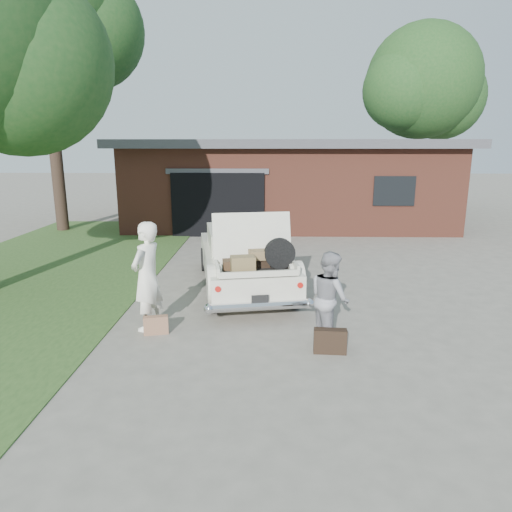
{
  "coord_description": "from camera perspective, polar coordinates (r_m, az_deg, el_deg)",
  "views": [
    {
      "loc": [
        0.21,
        -7.65,
        3.11
      ],
      "look_at": [
        0.0,
        0.6,
        1.1
      ],
      "focal_mm": 32.0,
      "sensor_mm": 36.0,
      "label": 1
    }
  ],
  "objects": [
    {
      "name": "house",
      "position": [
        19.19,
        3.81,
        9.36
      ],
      "size": [
        12.8,
        7.8,
        3.3
      ],
      "color": "brown",
      "rests_on": "ground"
    },
    {
      "name": "grass_strip",
      "position": [
        12.47,
        -25.86,
        -2.1
      ],
      "size": [
        6.0,
        16.0,
        0.02
      ],
      "primitive_type": "cube",
      "color": "#2D4C1E",
      "rests_on": "ground"
    },
    {
      "name": "woman_right",
      "position": [
        7.36,
        9.2,
        -5.16
      ],
      "size": [
        0.8,
        0.89,
        1.51
      ],
      "primitive_type": "imported",
      "rotation": [
        0.0,
        0.0,
        1.94
      ],
      "color": "gray",
      "rests_on": "ground"
    },
    {
      "name": "suitcase_right",
      "position": [
        7.18,
        9.24,
        -10.46
      ],
      "size": [
        0.51,
        0.19,
        0.39
      ],
      "primitive_type": "cube",
      "rotation": [
        0.0,
        0.0,
        -0.06
      ],
      "color": "black",
      "rests_on": "ground"
    },
    {
      "name": "tree_back",
      "position": [
        18.91,
        -25.06,
        26.34
      ],
      "size": [
        6.31,
        5.49,
        10.72
      ],
      "color": "#38281E",
      "rests_on": "ground"
    },
    {
      "name": "sedan",
      "position": [
        10.09,
        -1.56,
        -0.3
      ],
      "size": [
        2.55,
        4.82,
        1.87
      ],
      "rotation": [
        0.0,
        0.0,
        0.18
      ],
      "color": "beige",
      "rests_on": "ground"
    },
    {
      "name": "ground",
      "position": [
        8.26,
        -0.11,
        -8.43
      ],
      "size": [
        90.0,
        90.0,
        0.0
      ],
      "primitive_type": "plane",
      "color": "gray",
      "rests_on": "ground"
    },
    {
      "name": "tree_right",
      "position": [
        24.87,
        20.25,
        19.19
      ],
      "size": [
        6.24,
        5.43,
        8.81
      ],
      "color": "#38281E",
      "rests_on": "ground"
    },
    {
      "name": "woman_left",
      "position": [
        7.97,
        -13.48,
        -2.5
      ],
      "size": [
        0.67,
        0.8,
        1.88
      ],
      "primitive_type": "imported",
      "rotation": [
        0.0,
        0.0,
        -1.94
      ],
      "color": "white",
      "rests_on": "ground"
    },
    {
      "name": "suitcase_left",
      "position": [
        7.95,
        -12.4,
        -8.44
      ],
      "size": [
        0.43,
        0.22,
        0.32
      ],
      "primitive_type": "cube",
      "rotation": [
        0.0,
        0.0,
        0.22
      ],
      "color": "#94664B",
      "rests_on": "ground"
    }
  ]
}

